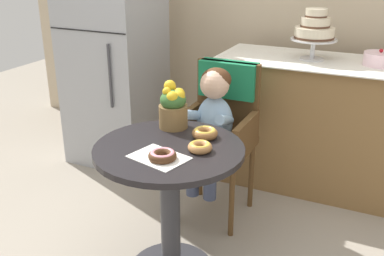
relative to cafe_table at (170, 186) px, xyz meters
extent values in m
cylinder|color=black|center=(0.00, 0.00, 0.20)|extent=(0.72, 0.72, 0.03)
cylinder|color=#333338|center=(0.00, 0.00, -0.16)|extent=(0.10, 0.10, 0.69)
cube|color=brown|center=(-0.01, 0.61, -0.04)|extent=(0.42, 0.42, 0.04)
cube|color=brown|center=(-0.01, 0.80, 0.22)|extent=(0.40, 0.04, 0.46)
cube|color=brown|center=(-0.20, 0.61, 0.08)|extent=(0.04, 0.38, 0.18)
cube|color=brown|center=(0.18, 0.61, 0.08)|extent=(0.04, 0.38, 0.18)
cube|color=#197247|center=(-0.01, 0.80, 0.34)|extent=(0.36, 0.11, 0.22)
cylinder|color=brown|center=(-0.19, 0.43, -0.28)|extent=(0.03, 0.03, 0.45)
cylinder|color=brown|center=(0.17, 0.43, -0.28)|extent=(0.03, 0.03, 0.45)
cylinder|color=brown|center=(-0.19, 0.79, -0.28)|extent=(0.03, 0.03, 0.45)
cylinder|color=brown|center=(0.17, 0.79, -0.28)|extent=(0.03, 0.03, 0.45)
ellipsoid|color=#8CADCC|center=(-0.01, 0.59, 0.14)|extent=(0.22, 0.16, 0.30)
sphere|color=#E0B293|center=(-0.01, 0.58, 0.36)|extent=(0.17, 0.17, 0.17)
ellipsoid|color=#4C2D19|center=(-0.01, 0.60, 0.38)|extent=(0.17, 0.17, 0.14)
cylinder|color=#8CADCC|center=(-0.11, 0.51, 0.19)|extent=(0.08, 0.23, 0.13)
sphere|color=#E0B293|center=(-0.10, 0.43, 0.12)|extent=(0.06, 0.06, 0.06)
cylinder|color=#8CADCC|center=(0.08, 0.51, 0.19)|extent=(0.08, 0.23, 0.13)
sphere|color=#E0B293|center=(0.07, 0.43, 0.12)|extent=(0.06, 0.06, 0.06)
cylinder|color=#3F4760|center=(-0.07, 0.51, 0.03)|extent=(0.09, 0.22, 0.09)
cylinder|color=#3F4760|center=(-0.07, 0.40, -0.14)|extent=(0.08, 0.08, 0.26)
cylinder|color=#3F4760|center=(0.04, 0.51, 0.03)|extent=(0.09, 0.22, 0.09)
cylinder|color=#3F4760|center=(0.04, 0.40, -0.14)|extent=(0.08, 0.08, 0.26)
cube|color=white|center=(0.02, -0.12, 0.21)|extent=(0.29, 0.24, 0.00)
torus|color=#AD7542|center=(0.15, 0.02, 0.23)|extent=(0.11, 0.11, 0.04)
torus|color=gold|center=(0.15, 0.02, 0.24)|extent=(0.10, 0.10, 0.02)
torus|color=#4C2D19|center=(0.04, -0.14, 0.23)|extent=(0.13, 0.13, 0.04)
torus|color=pink|center=(0.04, -0.14, 0.24)|extent=(0.11, 0.11, 0.02)
torus|color=#936033|center=(0.11, 0.18, 0.23)|extent=(0.13, 0.13, 0.04)
torus|color=gold|center=(0.11, 0.18, 0.25)|extent=(0.11, 0.11, 0.02)
cylinder|color=brown|center=(-0.10, 0.23, 0.27)|extent=(0.15, 0.15, 0.12)
ellipsoid|color=#38662D|center=(-0.10, 0.23, 0.36)|extent=(0.14, 0.14, 0.10)
sphere|color=gold|center=(-0.07, 0.24, 0.38)|extent=(0.07, 0.07, 0.07)
sphere|color=gold|center=(-0.08, 0.26, 0.39)|extent=(0.07, 0.07, 0.07)
sphere|color=gold|center=(-0.13, 0.27, 0.42)|extent=(0.06, 0.06, 0.06)
sphere|color=gold|center=(-0.12, 0.22, 0.41)|extent=(0.04, 0.04, 0.04)
sphere|color=gold|center=(-0.08, 0.20, 0.39)|extent=(0.06, 0.06, 0.06)
cube|color=olive|center=(0.55, 1.30, -0.06)|extent=(1.50, 0.56, 0.90)
cube|color=white|center=(0.55, 1.30, 0.39)|extent=(1.56, 0.62, 0.01)
cylinder|color=silver|center=(0.39, 1.30, 0.40)|extent=(0.16, 0.16, 0.01)
cylinder|color=silver|center=(0.39, 1.30, 0.46)|extent=(0.03, 0.03, 0.12)
cylinder|color=silver|center=(0.39, 1.30, 0.53)|extent=(0.30, 0.30, 0.01)
cylinder|color=beige|center=(0.39, 1.30, 0.57)|extent=(0.26, 0.25, 0.08)
cylinder|color=#4C2D1E|center=(0.39, 1.30, 0.54)|extent=(0.26, 0.26, 0.01)
cylinder|color=beige|center=(0.39, 1.30, 0.64)|extent=(0.19, 0.19, 0.06)
cylinder|color=#4C2D1E|center=(0.39, 1.30, 0.61)|extent=(0.19, 0.19, 0.01)
cylinder|color=beige|center=(0.39, 1.30, 0.70)|extent=(0.14, 0.14, 0.06)
cylinder|color=#4C2D1E|center=(0.39, 1.30, 0.68)|extent=(0.14, 0.14, 0.01)
cylinder|color=silver|center=(0.81, 1.32, 0.43)|extent=(0.20, 0.20, 0.08)
sphere|color=red|center=(0.81, 1.32, 0.49)|extent=(0.02, 0.02, 0.02)
cube|color=#9EA0A5|center=(-1.05, 1.10, 0.34)|extent=(0.64, 0.60, 1.70)
cube|color=black|center=(-1.05, 0.80, 0.55)|extent=(0.63, 0.01, 0.01)
cylinder|color=#3F3F44|center=(-0.87, 0.79, 0.26)|extent=(0.02, 0.02, 0.45)
camera|label=1|loc=(0.93, -1.72, 1.09)|focal=42.50mm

